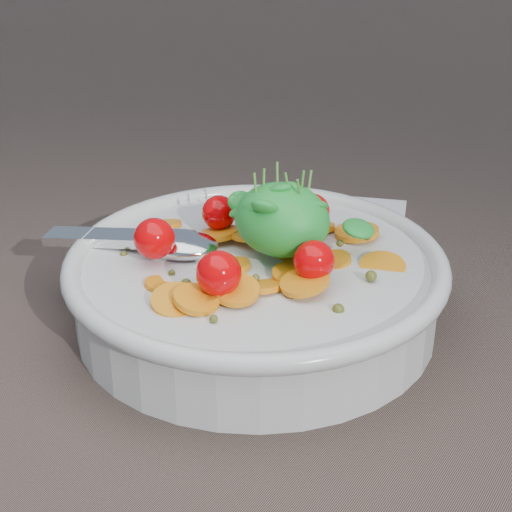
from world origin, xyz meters
The scene contains 3 objects.
ground centered at (0.00, 0.00, 0.00)m, with size 6.00×6.00×0.00m, color brown.
bowl centered at (0.01, 0.01, 0.04)m, with size 0.33×0.31×0.13m.
napkin centered at (-0.03, 0.22, 0.00)m, with size 0.15×0.13×0.01m, color white.
Camera 1 is at (0.31, -0.46, 0.34)m, focal length 55.00 mm.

